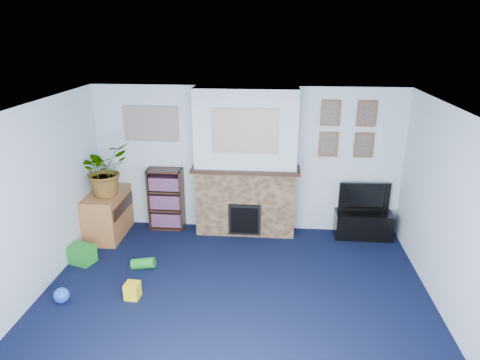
# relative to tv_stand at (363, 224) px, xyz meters

# --- Properties ---
(floor) EXTENTS (5.00, 4.50, 0.01)m
(floor) POSITION_rel_tv_stand_xyz_m (-1.93, -2.03, -0.22)
(floor) COLOR black
(floor) RESTS_ON ground
(ceiling) EXTENTS (5.00, 4.50, 0.01)m
(ceiling) POSITION_rel_tv_stand_xyz_m (-1.93, -2.03, 2.17)
(ceiling) COLOR white
(ceiling) RESTS_ON wall_back
(wall_back) EXTENTS (5.00, 0.04, 2.40)m
(wall_back) POSITION_rel_tv_stand_xyz_m (-1.93, 0.22, 0.97)
(wall_back) COLOR silver
(wall_back) RESTS_ON ground
(wall_left) EXTENTS (0.04, 4.50, 2.40)m
(wall_left) POSITION_rel_tv_stand_xyz_m (-4.43, -2.03, 0.97)
(wall_left) COLOR silver
(wall_left) RESTS_ON ground
(wall_right) EXTENTS (0.04, 4.50, 2.40)m
(wall_right) POSITION_rel_tv_stand_xyz_m (0.57, -2.03, 0.97)
(wall_right) COLOR silver
(wall_right) RESTS_ON ground
(chimney_breast) EXTENTS (1.72, 0.50, 2.40)m
(chimney_breast) POSITION_rel_tv_stand_xyz_m (-1.93, 0.02, 0.96)
(chimney_breast) COLOR brown
(chimney_breast) RESTS_ON ground
(collage_main) EXTENTS (1.00, 0.03, 0.68)m
(collage_main) POSITION_rel_tv_stand_xyz_m (-1.93, -0.19, 1.56)
(collage_main) COLOR gray
(collage_main) RESTS_ON chimney_breast
(collage_left) EXTENTS (0.90, 0.03, 0.58)m
(collage_left) POSITION_rel_tv_stand_xyz_m (-3.48, 0.21, 1.55)
(collage_left) COLOR gray
(collage_left) RESTS_ON wall_back
(portrait_tl) EXTENTS (0.30, 0.03, 0.40)m
(portrait_tl) POSITION_rel_tv_stand_xyz_m (-0.63, 0.20, 1.77)
(portrait_tl) COLOR brown
(portrait_tl) RESTS_ON wall_back
(portrait_tr) EXTENTS (0.30, 0.03, 0.40)m
(portrait_tr) POSITION_rel_tv_stand_xyz_m (-0.08, 0.20, 1.77)
(portrait_tr) COLOR brown
(portrait_tr) RESTS_ON wall_back
(portrait_bl) EXTENTS (0.30, 0.03, 0.40)m
(portrait_bl) POSITION_rel_tv_stand_xyz_m (-0.63, 0.20, 1.27)
(portrait_bl) COLOR brown
(portrait_bl) RESTS_ON wall_back
(portrait_br) EXTENTS (0.30, 0.03, 0.40)m
(portrait_br) POSITION_rel_tv_stand_xyz_m (-0.08, 0.20, 1.27)
(portrait_br) COLOR brown
(portrait_br) RESTS_ON wall_back
(tv_stand) EXTENTS (0.90, 0.38, 0.43)m
(tv_stand) POSITION_rel_tv_stand_xyz_m (0.00, 0.00, 0.00)
(tv_stand) COLOR black
(tv_stand) RESTS_ON ground
(television) EXTENTS (0.82, 0.16, 0.47)m
(television) POSITION_rel_tv_stand_xyz_m (0.00, 0.02, 0.44)
(television) COLOR black
(television) RESTS_ON tv_stand
(bookshelf) EXTENTS (0.58, 0.28, 1.05)m
(bookshelf) POSITION_rel_tv_stand_xyz_m (-3.27, 0.08, 0.28)
(bookshelf) COLOR black
(bookshelf) RESTS_ON ground
(sideboard) EXTENTS (0.53, 0.95, 0.74)m
(sideboard) POSITION_rel_tv_stand_xyz_m (-4.17, -0.28, 0.12)
(sideboard) COLOR #9F6133
(sideboard) RESTS_ON ground
(potted_plant) EXTENTS (0.92, 0.96, 0.82)m
(potted_plant) POSITION_rel_tv_stand_xyz_m (-4.12, -0.33, 0.93)
(potted_plant) COLOR #26661E
(potted_plant) RESTS_ON sideboard
(mantel_clock) EXTENTS (0.10, 0.06, 0.14)m
(mantel_clock) POSITION_rel_tv_stand_xyz_m (-1.98, -0.03, 1.00)
(mantel_clock) COLOR gold
(mantel_clock) RESTS_ON chimney_breast
(mantel_candle) EXTENTS (0.05, 0.05, 0.17)m
(mantel_candle) POSITION_rel_tv_stand_xyz_m (-1.55, -0.03, 1.01)
(mantel_candle) COLOR #B2BFC6
(mantel_candle) RESTS_ON chimney_breast
(mantel_teddy) EXTENTS (0.13, 0.13, 0.13)m
(mantel_teddy) POSITION_rel_tv_stand_xyz_m (-2.47, -0.03, 0.99)
(mantel_teddy) COLOR gray
(mantel_teddy) RESTS_ON chimney_breast
(mantel_can) EXTENTS (0.05, 0.05, 0.11)m
(mantel_can) POSITION_rel_tv_stand_xyz_m (-1.17, -0.03, 0.99)
(mantel_can) COLOR yellow
(mantel_can) RESTS_ON chimney_breast
(green_crate) EXTENTS (0.39, 0.35, 0.26)m
(green_crate) POSITION_rel_tv_stand_xyz_m (-4.23, -1.18, -0.08)
(green_crate) COLOR #198C26
(green_crate) RESTS_ON ground
(toy_ball) EXTENTS (0.20, 0.20, 0.20)m
(toy_ball) POSITION_rel_tv_stand_xyz_m (-4.07, -2.14, -0.13)
(toy_ball) COLOR blue
(toy_ball) RESTS_ON ground
(toy_block) EXTENTS (0.19, 0.19, 0.21)m
(toy_block) POSITION_rel_tv_stand_xyz_m (-3.22, -1.97, -0.11)
(toy_block) COLOR yellow
(toy_block) RESTS_ON ground
(toy_tube) EXTENTS (0.35, 0.15, 0.20)m
(toy_tube) POSITION_rel_tv_stand_xyz_m (-3.30, -1.25, -0.15)
(toy_tube) COLOR #198C26
(toy_tube) RESTS_ON ground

